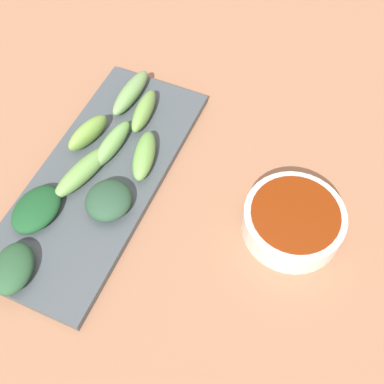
% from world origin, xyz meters
% --- Properties ---
extents(tabletop, '(2.10, 2.10, 0.02)m').
position_xyz_m(tabletop, '(0.00, 0.00, 0.01)').
color(tabletop, '#98694B').
rests_on(tabletop, ground).
extents(sauce_bowl, '(0.12, 0.12, 0.04)m').
position_xyz_m(sauce_bowl, '(-0.12, -0.03, 0.04)').
color(sauce_bowl, silver).
rests_on(sauce_bowl, tabletop).
extents(serving_plate, '(0.15, 0.36, 0.01)m').
position_xyz_m(serving_plate, '(0.12, 0.00, 0.03)').
color(serving_plate, '#434C51').
rests_on(serving_plate, tabletop).
extents(broccoli_leafy_0, '(0.06, 0.06, 0.03)m').
position_xyz_m(broccoli_leafy_0, '(0.09, 0.03, 0.05)').
color(broccoli_leafy_0, '#284A33').
rests_on(broccoli_leafy_0, serving_plate).
extents(broccoli_leafy_1, '(0.05, 0.07, 0.02)m').
position_xyz_m(broccoli_leafy_1, '(0.16, 0.08, 0.04)').
color(broccoli_leafy_1, '#194C25').
rests_on(broccoli_leafy_1, serving_plate).
extents(broccoli_leafy_2, '(0.06, 0.07, 0.02)m').
position_xyz_m(broccoli_leafy_2, '(0.14, 0.15, 0.04)').
color(broccoli_leafy_2, '#275030').
rests_on(broccoli_leafy_2, serving_plate).
extents(broccoli_stalk_3, '(0.04, 0.07, 0.03)m').
position_xyz_m(broccoli_stalk_3, '(0.16, -0.04, 0.05)').
color(broccoli_stalk_3, '#73A243').
rests_on(broccoli_stalk_3, serving_plate).
extents(broccoli_stalk_4, '(0.04, 0.08, 0.03)m').
position_xyz_m(broccoli_stalk_4, '(0.08, -0.04, 0.05)').
color(broccoli_stalk_4, '#6BA44B').
rests_on(broccoli_stalk_4, serving_plate).
extents(broccoli_stalk_5, '(0.03, 0.08, 0.03)m').
position_xyz_m(broccoli_stalk_5, '(0.11, -0.11, 0.05)').
color(broccoli_stalk_5, '#6FA149').
rests_on(broccoli_stalk_5, serving_plate).
extents(broccoli_stalk_6, '(0.03, 0.08, 0.03)m').
position_xyz_m(broccoli_stalk_6, '(0.13, -0.04, 0.04)').
color(broccoli_stalk_6, '#73AA59').
rests_on(broccoli_stalk_6, serving_plate).
extents(broccoli_stalk_7, '(0.03, 0.09, 0.02)m').
position_xyz_m(broccoli_stalk_7, '(0.15, -0.13, 0.04)').
color(broccoli_stalk_7, '#709E5A').
rests_on(broccoli_stalk_7, serving_plate).
extents(broccoli_stalk_8, '(0.05, 0.10, 0.02)m').
position_xyz_m(broccoli_stalk_8, '(0.14, 0.01, 0.04)').
color(broccoli_stalk_8, '#6D9F4F').
rests_on(broccoli_stalk_8, serving_plate).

